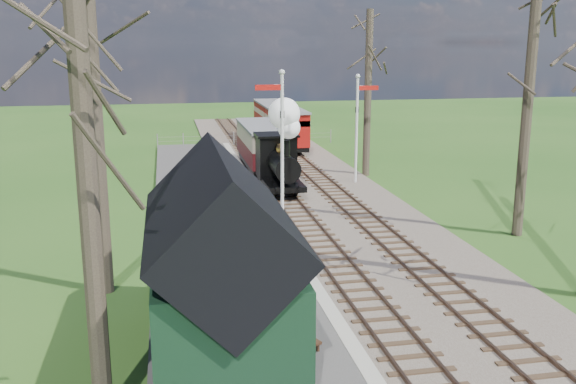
{
  "coord_description": "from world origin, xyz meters",
  "views": [
    {
      "loc": [
        -5.37,
        -9.69,
        7.26
      ],
      "look_at": [
        -0.82,
        14.1,
        1.6
      ],
      "focal_mm": 40.0,
      "sensor_mm": 36.0,
      "label": 1
    }
  ],
  "objects_px": {
    "red_carriage_a": "(286,129)",
    "red_carriage_b": "(273,119)",
    "coach": "(262,144)",
    "bench": "(295,329)",
    "locomotive": "(280,152)",
    "station_shed": "(221,270)",
    "person": "(297,327)",
    "semaphore_near": "(281,134)",
    "semaphore_far": "(358,120)",
    "sign_board": "(282,312)"
  },
  "relations": [
    {
      "from": "bench",
      "to": "person",
      "type": "xyz_separation_m",
      "value": [
        -0.01,
        -0.39,
        0.25
      ]
    },
    {
      "from": "station_shed",
      "to": "coach",
      "type": "xyz_separation_m",
      "value": [
        4.3,
        22.34,
        -0.7
      ]
    },
    {
      "from": "station_shed",
      "to": "red_carriage_a",
      "type": "relative_size",
      "value": 1.14
    },
    {
      "from": "semaphore_far",
      "to": "bench",
      "type": "bearing_deg",
      "value": -111.26
    },
    {
      "from": "semaphore_far",
      "to": "bench",
      "type": "distance_m",
      "value": 19.32
    },
    {
      "from": "bench",
      "to": "red_carriage_b",
      "type": "bearing_deg",
      "value": 81.35
    },
    {
      "from": "coach",
      "to": "red_carriage_a",
      "type": "bearing_deg",
      "value": 67.41
    },
    {
      "from": "red_carriage_b",
      "to": "person",
      "type": "height_order",
      "value": "red_carriage_b"
    },
    {
      "from": "locomotive",
      "to": "red_carriage_b",
      "type": "xyz_separation_m",
      "value": [
        2.61,
        17.82,
        -0.53
      ]
    },
    {
      "from": "locomotive",
      "to": "semaphore_near",
      "type": "bearing_deg",
      "value": -100.05
    },
    {
      "from": "locomotive",
      "to": "bench",
      "type": "relative_size",
      "value": 3.19
    },
    {
      "from": "red_carriage_b",
      "to": "station_shed",
      "type": "bearing_deg",
      "value": -101.44
    },
    {
      "from": "red_carriage_a",
      "to": "sign_board",
      "type": "height_order",
      "value": "red_carriage_a"
    },
    {
      "from": "red_carriage_b",
      "to": "bench",
      "type": "xyz_separation_m",
      "value": [
        -5.16,
        -33.91,
        -1.03
      ]
    },
    {
      "from": "station_shed",
      "to": "semaphore_near",
      "type": "relative_size",
      "value": 1.01
    },
    {
      "from": "semaphore_near",
      "to": "semaphore_far",
      "type": "bearing_deg",
      "value": 49.4
    },
    {
      "from": "coach",
      "to": "sign_board",
      "type": "bearing_deg",
      "value": -97.24
    },
    {
      "from": "station_shed",
      "to": "semaphore_near",
      "type": "height_order",
      "value": "semaphore_near"
    },
    {
      "from": "red_carriage_a",
      "to": "person",
      "type": "relative_size",
      "value": 4.44
    },
    {
      "from": "coach",
      "to": "bench",
      "type": "relative_size",
      "value": 5.1
    },
    {
      "from": "semaphore_far",
      "to": "coach",
      "type": "distance_m",
      "value": 6.41
    },
    {
      "from": "locomotive",
      "to": "person",
      "type": "xyz_separation_m",
      "value": [
        -2.56,
        -16.48,
        -1.31
      ]
    },
    {
      "from": "semaphore_far",
      "to": "red_carriage_b",
      "type": "xyz_separation_m",
      "value": [
        -1.77,
        16.09,
        -1.75
      ]
    },
    {
      "from": "red_carriage_a",
      "to": "person",
      "type": "xyz_separation_m",
      "value": [
        -5.17,
        -28.8,
        -0.78
      ]
    },
    {
      "from": "coach",
      "to": "red_carriage_b",
      "type": "relative_size",
      "value": 1.34
    },
    {
      "from": "semaphore_near",
      "to": "sign_board",
      "type": "bearing_deg",
      "value": -99.98
    },
    {
      "from": "semaphore_far",
      "to": "locomotive",
      "type": "bearing_deg",
      "value": -158.5
    },
    {
      "from": "station_shed",
      "to": "person",
      "type": "relative_size",
      "value": 5.05
    },
    {
      "from": "semaphore_far",
      "to": "red_carriage_a",
      "type": "xyz_separation_m",
      "value": [
        -1.77,
        10.59,
        -1.75
      ]
    },
    {
      "from": "locomotive",
      "to": "coach",
      "type": "distance_m",
      "value": 6.09
    },
    {
      "from": "red_carriage_a",
      "to": "red_carriage_b",
      "type": "bearing_deg",
      "value": 90.0
    },
    {
      "from": "person",
      "to": "red_carriage_a",
      "type": "bearing_deg",
      "value": -14.35
    },
    {
      "from": "station_shed",
      "to": "bench",
      "type": "relative_size",
      "value": 4.32
    },
    {
      "from": "red_carriage_a",
      "to": "bench",
      "type": "relative_size",
      "value": 3.79
    },
    {
      "from": "station_shed",
      "to": "red_carriage_b",
      "type": "height_order",
      "value": "station_shed"
    },
    {
      "from": "semaphore_near",
      "to": "sign_board",
      "type": "distance_m",
      "value": 11.64
    },
    {
      "from": "semaphore_near",
      "to": "bench",
      "type": "relative_size",
      "value": 4.26
    },
    {
      "from": "station_shed",
      "to": "semaphore_far",
      "type": "distance_m",
      "value": 20.01
    },
    {
      "from": "bench",
      "to": "coach",
      "type": "bearing_deg",
      "value": 83.41
    },
    {
      "from": "red_carriage_b",
      "to": "person",
      "type": "xyz_separation_m",
      "value": [
        -5.17,
        -34.3,
        -0.78
      ]
    },
    {
      "from": "sign_board",
      "to": "person",
      "type": "height_order",
      "value": "person"
    },
    {
      "from": "red_carriage_a",
      "to": "sign_board",
      "type": "distance_m",
      "value": 28.22
    },
    {
      "from": "semaphore_near",
      "to": "semaphore_far",
      "type": "xyz_separation_m",
      "value": [
        5.14,
        6.0,
        -0.27
      ]
    },
    {
      "from": "locomotive",
      "to": "sign_board",
      "type": "xyz_separation_m",
      "value": [
        -2.71,
        -15.38,
        -1.39
      ]
    },
    {
      "from": "semaphore_far",
      "to": "red_carriage_b",
      "type": "distance_m",
      "value": 16.28
    },
    {
      "from": "coach",
      "to": "sign_board",
      "type": "xyz_separation_m",
      "value": [
        -2.72,
        -21.45,
        -0.82
      ]
    },
    {
      "from": "station_shed",
      "to": "person",
      "type": "distance_m",
      "value": 2.26
    },
    {
      "from": "locomotive",
      "to": "person",
      "type": "relative_size",
      "value": 3.73
    },
    {
      "from": "person",
      "to": "coach",
      "type": "bearing_deg",
      "value": -10.67
    },
    {
      "from": "sign_board",
      "to": "red_carriage_a",
      "type": "bearing_deg",
      "value": 79.12
    }
  ]
}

